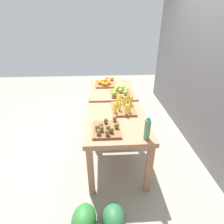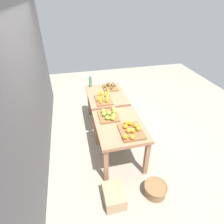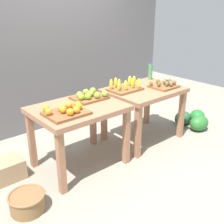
% 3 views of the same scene
% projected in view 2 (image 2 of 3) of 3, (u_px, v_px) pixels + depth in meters
% --- Properties ---
extents(ground_plane, '(8.00, 8.00, 0.00)m').
position_uv_depth(ground_plane, '(112.00, 137.00, 3.97)').
color(ground_plane, gray).
extents(back_wall, '(4.40, 0.12, 3.00)m').
position_uv_depth(back_wall, '(29.00, 79.00, 2.88)').
color(back_wall, '#615F62').
rests_on(back_wall, ground_plane).
extents(display_table_left, '(1.04, 0.80, 0.77)m').
position_uv_depth(display_table_left, '(120.00, 130.00, 3.15)').
color(display_table_left, '#A46E4E').
rests_on(display_table_left, ground_plane).
extents(display_table_right, '(1.04, 0.80, 0.77)m').
position_uv_depth(display_table_right, '(106.00, 99.00, 4.06)').
color(display_table_right, '#A46E4E').
rests_on(display_table_right, ground_plane).
extents(orange_bin, '(0.44, 0.37, 0.11)m').
position_uv_depth(orange_bin, '(131.00, 130.00, 2.90)').
color(orange_bin, brown).
rests_on(orange_bin, display_table_left).
extents(apple_bin, '(0.40, 0.36, 0.11)m').
position_uv_depth(apple_bin, '(109.00, 115.00, 3.26)').
color(apple_bin, brown).
rests_on(apple_bin, display_table_left).
extents(banana_crate, '(0.44, 0.32, 0.17)m').
position_uv_depth(banana_crate, '(104.00, 99.00, 3.73)').
color(banana_crate, brown).
rests_on(banana_crate, display_table_right).
extents(kiwi_bin, '(0.37, 0.32, 0.10)m').
position_uv_depth(kiwi_bin, '(110.00, 87.00, 4.21)').
color(kiwi_bin, brown).
rests_on(kiwi_bin, display_table_right).
extents(water_bottle, '(0.07, 0.07, 0.26)m').
position_uv_depth(water_bottle, '(91.00, 82.00, 4.22)').
color(water_bottle, '#4C8C59').
rests_on(water_bottle, display_table_right).
extents(watermelon_pile, '(0.57, 0.56, 0.25)m').
position_uv_depth(watermelon_pile, '(109.00, 98.00, 5.16)').
color(watermelon_pile, '#257430').
rests_on(watermelon_pile, ground_plane).
extents(wicker_basket, '(0.36, 0.36, 0.19)m').
position_uv_depth(wicker_basket, '(155.00, 189.00, 2.83)').
color(wicker_basket, olive).
rests_on(wicker_basket, ground_plane).
extents(cardboard_produce_box, '(0.40, 0.30, 0.23)m').
position_uv_depth(cardboard_produce_box, '(114.00, 196.00, 2.72)').
color(cardboard_produce_box, tan).
rests_on(cardboard_produce_box, ground_plane).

